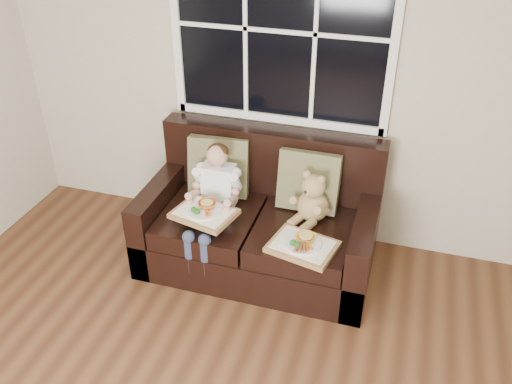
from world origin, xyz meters
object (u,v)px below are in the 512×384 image
(child, at_px, (214,192))
(tray_left, at_px, (204,212))
(teddy_bear, at_px, (313,201))
(tray_right, at_px, (303,245))
(loveseat, at_px, (260,226))

(child, relative_size, tray_left, 1.64)
(child, height_order, teddy_bear, child)
(tray_left, relative_size, tray_right, 0.96)
(loveseat, distance_m, teddy_bear, 0.49)
(child, xyz_separation_m, tray_left, (-0.00, -0.20, -0.05))
(teddy_bear, bearing_deg, loveseat, -158.34)
(tray_left, bearing_deg, teddy_bear, 37.23)
(loveseat, relative_size, tray_right, 3.45)
(tray_right, bearing_deg, child, 174.20)
(loveseat, bearing_deg, tray_left, -135.56)
(teddy_bear, relative_size, tray_right, 0.81)
(child, relative_size, tray_right, 1.58)
(loveseat, relative_size, teddy_bear, 4.27)
(tray_left, xyz_separation_m, tray_right, (0.72, -0.04, -0.09))
(tray_left, bearing_deg, loveseat, 57.87)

